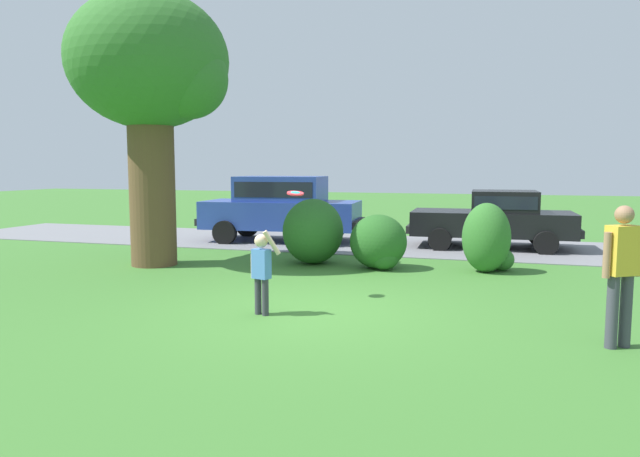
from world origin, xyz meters
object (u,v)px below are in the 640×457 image
object	(u,v)px
parked_suv	(281,205)
adult_onlooker	(621,268)
parked_sedan	(495,217)
child_thrower	(261,267)
frisbee	(295,193)
oak_tree_large	(153,74)

from	to	relation	value
parked_suv	adult_onlooker	xyz separation A→B (m)	(7.50, -8.21, -0.09)
parked_sedan	adult_onlooker	xyz separation A→B (m)	(1.48, -8.61, 0.13)
parked_sedan	child_thrower	size ratio (longest dim) A/B	3.46
parked_sedan	child_thrower	xyz separation A→B (m)	(-3.28, -8.42, -0.13)
parked_sedan	frisbee	world-z (taller)	frisbee
parked_sedan	parked_suv	xyz separation A→B (m)	(-6.01, -0.40, 0.23)
oak_tree_large	adult_onlooker	bearing A→B (deg)	-22.84
parked_suv	adult_onlooker	size ratio (longest dim) A/B	2.77
parked_suv	child_thrower	xyz separation A→B (m)	(2.73, -8.02, -0.36)
parked_suv	child_thrower	world-z (taller)	parked_suv
parked_sedan	adult_onlooker	distance (m)	8.74
parked_sedan	oak_tree_large	bearing A→B (deg)	-145.93
parked_suv	frisbee	world-z (taller)	parked_suv
parked_suv	oak_tree_large	bearing A→B (deg)	-105.59
oak_tree_large	frisbee	distance (m)	5.31
parked_suv	frisbee	size ratio (longest dim) A/B	16.84
frisbee	adult_onlooker	xyz separation A→B (m)	(4.65, -1.38, -0.78)
parked_suv	adult_onlooker	bearing A→B (deg)	-47.59
parked_suv	frisbee	distance (m)	7.43
oak_tree_large	parked_suv	xyz separation A→B (m)	(1.26, 4.52, -3.13)
child_thrower	oak_tree_large	bearing A→B (deg)	138.80
child_thrower	adult_onlooker	world-z (taller)	adult_onlooker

